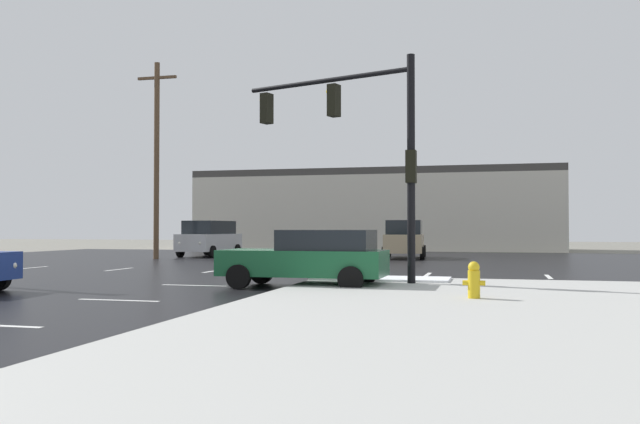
% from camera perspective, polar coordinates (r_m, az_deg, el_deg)
% --- Properties ---
extents(ground_plane, '(120.00, 120.00, 0.00)m').
position_cam_1_polar(ground_plane, '(24.97, -4.78, -5.15)').
color(ground_plane, slate).
extents(road_asphalt, '(44.00, 44.00, 0.02)m').
position_cam_1_polar(road_asphalt, '(24.97, -4.78, -5.12)').
color(road_asphalt, black).
rests_on(road_asphalt, ground_plane).
extents(snow_strip_curbside, '(4.00, 1.60, 0.06)m').
position_cam_1_polar(snow_strip_curbside, '(19.85, 5.18, -5.64)').
color(snow_strip_curbside, white).
rests_on(snow_strip_curbside, sidewalk_corner).
extents(lane_markings, '(36.15, 36.15, 0.01)m').
position_cam_1_polar(lane_markings, '(23.29, -3.08, -5.37)').
color(lane_markings, silver).
rests_on(lane_markings, road_asphalt).
extents(traffic_signal_mast, '(5.41, 1.97, 6.31)m').
position_cam_1_polar(traffic_signal_mast, '(19.44, 3.67, 6.60)').
color(traffic_signal_mast, black).
rests_on(traffic_signal_mast, sidewalk_corner).
extents(fire_hydrant, '(0.48, 0.26, 0.79)m').
position_cam_1_polar(fire_hydrant, '(14.89, 12.95, -5.64)').
color(fire_hydrant, gold).
rests_on(fire_hydrant, sidewalk_corner).
extents(strip_building_background, '(26.92, 8.00, 5.96)m').
position_cam_1_polar(strip_building_background, '(51.48, 4.83, 0.14)').
color(strip_building_background, beige).
rests_on(strip_building_background, ground_plane).
extents(suv_silver, '(2.36, 4.91, 2.03)m').
position_cam_1_polar(suv_silver, '(38.95, -9.37, -2.16)').
color(suv_silver, '#B7BABF').
rests_on(suv_silver, road_asphalt).
extents(suv_tan, '(2.45, 4.94, 2.03)m').
position_cam_1_polar(suv_tan, '(36.34, 7.21, -2.23)').
color(suv_tan, tan).
rests_on(suv_tan, road_asphalt).
extents(sedan_green, '(4.55, 2.06, 1.58)m').
position_cam_1_polar(sedan_green, '(18.36, -0.90, -3.86)').
color(sedan_green, '#195933').
rests_on(sedan_green, road_asphalt).
extents(utility_pole_far, '(2.20, 0.28, 10.36)m').
position_cam_1_polar(utility_pole_far, '(36.34, -13.72, 4.61)').
color(utility_pole_far, brown).
rests_on(utility_pole_far, ground_plane).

